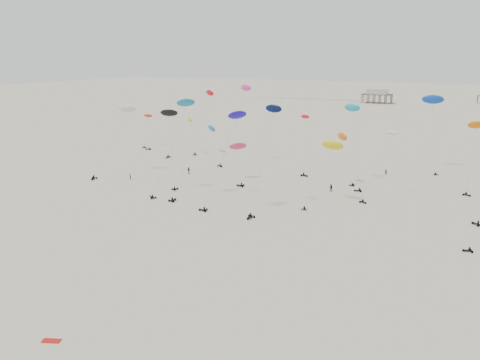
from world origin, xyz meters
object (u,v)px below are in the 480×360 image
at_px(rig_4, 241,103).
at_px(rig_9, 231,133).
at_px(pavilion_main, 377,97).
at_px(spectator_0, 130,180).
at_px(rig_0, 266,142).

bearing_deg(rig_4, rig_9, 56.83).
bearing_deg(pavilion_main, rig_4, -92.89).
bearing_deg(spectator_0, rig_0, -150.57).
bearing_deg(rig_9, rig_0, -69.23).
distance_m(pavilion_main, rig_0, 256.54).
xyz_separation_m(pavilion_main, rig_9, (6.80, -259.73, 12.28)).
distance_m(rig_4, rig_9, 48.13).
distance_m(pavilion_main, rig_4, 215.73).
bearing_deg(rig_9, spectator_0, 65.71).
bearing_deg(rig_0, rig_4, -53.96).
height_order(rig_4, spectator_0, rig_4).
height_order(pavilion_main, rig_0, rig_0).
distance_m(pavilion_main, rig_9, 260.11).
bearing_deg(rig_4, spectator_0, 8.83).
height_order(rig_0, rig_4, rig_4).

